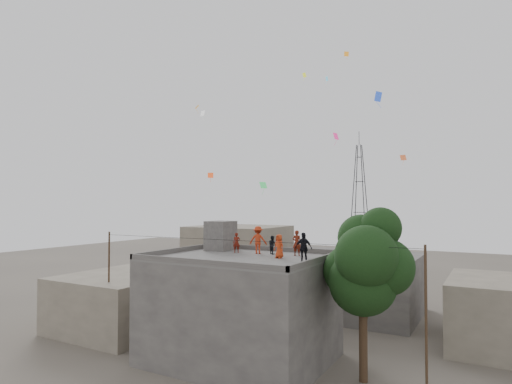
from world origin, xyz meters
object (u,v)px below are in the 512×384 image
Objects in this scene: transmission_tower at (360,206)px; person_dark_adult at (303,248)px; person_red_adult at (297,243)px; stair_head_box at (221,236)px; tree at (366,264)px.

person_dark_adult is at bearing -78.37° from transmission_tower.
transmission_tower is 38.40m from person_red_adult.
stair_head_box is at bearing -88.77° from transmission_tower.
tree is 41.12m from transmission_tower.
stair_head_box reaches higher than person_dark_adult.
person_dark_adult reaches higher than person_red_adult.
person_dark_adult is (7.60, -3.43, -0.17)m from stair_head_box.
stair_head_box is at bearing 154.80° from person_dark_adult.
stair_head_box is 0.10× the size of transmission_tower.
tree is at bearing -73.91° from transmission_tower.
tree is (10.57, -2.00, -1.00)m from stair_head_box.
person_red_adult is (5.87, -0.35, -0.22)m from stair_head_box.
transmission_tower reaches higher than person_dark_adult.
stair_head_box is 1.21× the size of person_dark_adult.
transmission_tower is (-11.37, 39.40, 2.97)m from tree.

